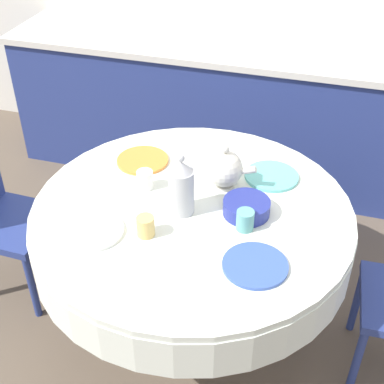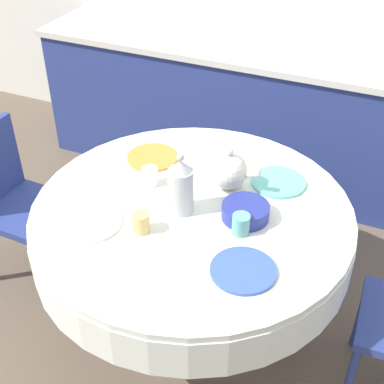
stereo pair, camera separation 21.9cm
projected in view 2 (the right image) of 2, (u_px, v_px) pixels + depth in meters
The scene contains 15 objects.
ground_plane at pixel (192, 325), 2.69m from camera, with size 12.00×12.00×0.00m, color brown.
kitchen_counter at pixel (281, 118), 3.48m from camera, with size 3.24×0.64×0.91m.
dining_table at pixel (192, 230), 2.31m from camera, with size 1.36×1.36×0.75m.
chair_right at pixel (13, 197), 2.75m from camera, with size 0.41×0.41×0.85m.
plate_near_left at pixel (91, 223), 2.15m from camera, with size 0.24×0.24×0.01m, color white.
cup_near_left at pixel (141, 222), 2.09m from camera, with size 0.07×0.07×0.08m, color #DBB766.
plate_near_right at pixel (243, 270), 1.93m from camera, with size 0.24×0.24×0.01m, color #3856AD.
cup_near_right at pixel (241, 224), 2.08m from camera, with size 0.07×0.07×0.08m, color #5BA39E.
plate_far_left at pixel (153, 157), 2.54m from camera, with size 0.24×0.24×0.01m, color orange.
cup_far_left at pixel (150, 176), 2.35m from camera, with size 0.07×0.07×0.08m, color white.
plate_far_right at pixel (278, 182), 2.38m from camera, with size 0.24×0.24×0.01m, color #60BCB7.
cup_far_right at pixel (235, 177), 2.34m from camera, with size 0.07×0.07×0.08m, color white.
coffee_carafe at pixel (181, 187), 2.15m from camera, with size 0.10×0.10×0.28m.
teapot at pixel (229, 171), 2.29m from camera, with size 0.22×0.16×0.21m.
fruit_bowl at pixel (245, 211), 2.17m from camera, with size 0.19×0.19×0.06m, color navy.
Camera 2 is at (0.71, -1.62, 2.13)m, focal length 50.00 mm.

